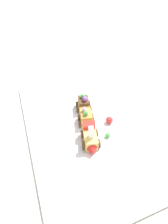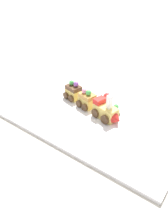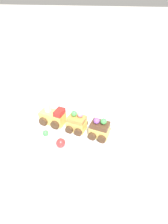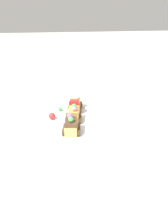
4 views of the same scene
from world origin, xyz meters
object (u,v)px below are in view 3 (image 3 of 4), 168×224
(cake_car_chocolate, at_px, (100,129))
(gumball_red, at_px, (61,143))
(gumball_green, at_px, (46,133))
(cake_train_locomotive, at_px, (51,117))
(cake_car_caramel, at_px, (77,123))

(cake_car_chocolate, bearing_deg, gumball_red, 43.91)
(gumball_green, bearing_deg, cake_train_locomotive, -88.40)
(cake_car_chocolate, xyz_separation_m, gumball_red, (0.12, 0.07, -0.01))
(cake_car_chocolate, height_order, gumball_red, cake_car_chocolate)
(cake_car_caramel, height_order, gumball_green, cake_car_caramel)
(gumball_green, height_order, gumball_red, gumball_red)
(cake_train_locomotive, distance_m, cake_car_chocolate, 0.19)
(cake_car_chocolate, relative_size, gumball_green, 3.81)
(cake_car_chocolate, distance_m, gumball_red, 0.14)
(cake_car_caramel, distance_m, cake_car_chocolate, 0.09)
(cake_train_locomotive, bearing_deg, gumball_red, 134.16)
(cake_train_locomotive, distance_m, cake_car_caramel, 0.11)
(cake_train_locomotive, relative_size, cake_car_chocolate, 1.55)
(gumball_red, bearing_deg, cake_car_caramel, -111.06)
(cake_car_chocolate, distance_m, gumball_green, 0.19)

